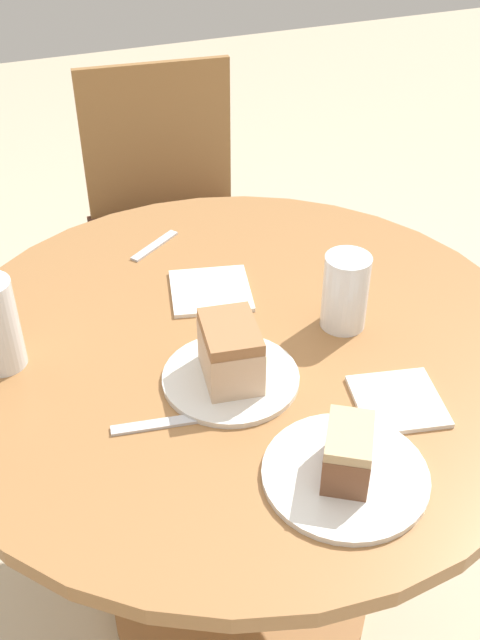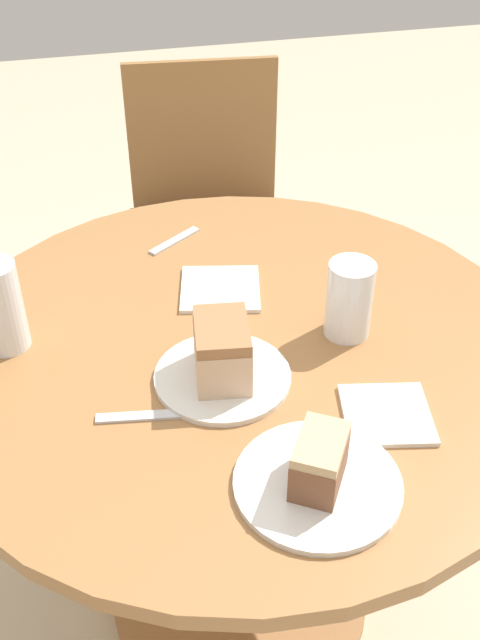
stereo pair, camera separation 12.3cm
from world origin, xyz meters
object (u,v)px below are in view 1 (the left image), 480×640
cake_slice_near (230,352)px  plate_far (345,475)px  cake_slice_far (348,452)px  glass_lemonade (345,296)px  chair (170,222)px  plate_near (231,378)px

cake_slice_near → plate_far: bearing=-72.9°
plate_far → cake_slice_near: 0.26m
plate_far → cake_slice_far: bearing=82.9°
cake_slice_near → glass_lemonade: bearing=16.1°
cake_slice_far → glass_lemonade: size_ratio=0.83×
glass_lemonade → plate_far: bearing=-117.0°
chair → glass_lemonade: (0.05, -0.92, 0.33)m
plate_far → cake_slice_far: cake_slice_far is taller
cake_slice_far → chair: bearing=84.8°
plate_far → cake_slice_far: 0.04m
chair → plate_near: (-0.19, -0.98, 0.28)m
plate_near → plate_far: same height
plate_near → cake_slice_near: 0.05m
cake_slice_near → cake_slice_far: 0.25m
plate_near → cake_slice_near: size_ratio=1.71×
plate_far → cake_slice_far: (0.00, 0.00, 0.04)m
cake_slice_far → glass_lemonade: 0.35m
chair → plate_near: 1.04m
chair → glass_lemonade: chair is taller
cake_slice_far → glass_lemonade: bearing=63.0°
plate_near → glass_lemonade: size_ratio=1.59×
plate_near → chair: bearing=79.3°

